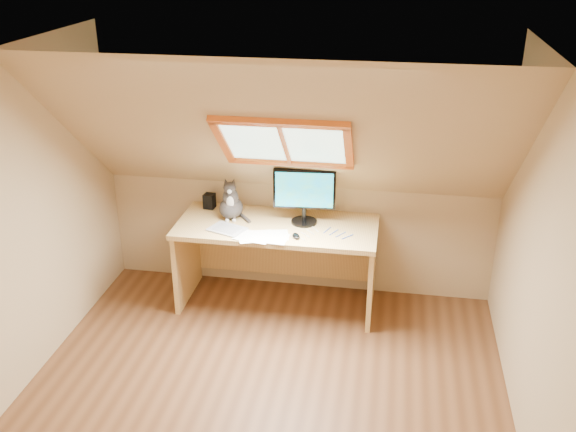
# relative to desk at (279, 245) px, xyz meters

# --- Properties ---
(ground) EXTENTS (3.50, 3.50, 0.00)m
(ground) POSITION_rel_desk_xyz_m (0.13, -1.45, -0.55)
(ground) COLOR brown
(ground) RESTS_ON ground
(room_shell) EXTENTS (3.52, 3.52, 2.41)m
(room_shell) POSITION_rel_desk_xyz_m (0.13, -1.54, 0.88)
(room_shell) COLOR tan
(room_shell) RESTS_ON ground
(desk) EXTENTS (1.72, 0.75, 0.78)m
(desk) POSITION_rel_desk_xyz_m (0.00, 0.00, 0.00)
(desk) COLOR #DAB267
(desk) RESTS_ON ground
(monitor) EXTENTS (0.53, 0.22, 0.48)m
(monitor) POSITION_rel_desk_xyz_m (0.22, -0.00, 0.51)
(monitor) COLOR black
(monitor) RESTS_ON desk
(cat) EXTENTS (0.25, 0.28, 0.38)m
(cat) POSITION_rel_desk_xyz_m (-0.42, 0.00, 0.37)
(cat) COLOR #3E3937
(cat) RESTS_ON desk
(desk_speaker) EXTENTS (0.10, 0.10, 0.13)m
(desk_speaker) POSITION_rel_desk_xyz_m (-0.66, 0.18, 0.30)
(desk_speaker) COLOR black
(desk_speaker) RESTS_ON desk
(graphics_tablet) EXTENTS (0.35, 0.30, 0.01)m
(graphics_tablet) POSITION_rel_desk_xyz_m (-0.39, -0.25, 0.24)
(graphics_tablet) COLOR #B2B2B7
(graphics_tablet) RESTS_ON desk
(mouse) EXTENTS (0.09, 0.12, 0.03)m
(mouse) POSITION_rel_desk_xyz_m (0.20, -0.30, 0.25)
(mouse) COLOR black
(mouse) RESTS_ON desk
(papers) EXTENTS (0.35, 0.30, 0.01)m
(papers) POSITION_rel_desk_xyz_m (-0.10, -0.33, 0.24)
(papers) COLOR white
(papers) RESTS_ON desk
(cables) EXTENTS (0.51, 0.26, 0.01)m
(cables) POSITION_rel_desk_xyz_m (0.43, -0.19, 0.24)
(cables) COLOR silver
(cables) RESTS_ON desk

